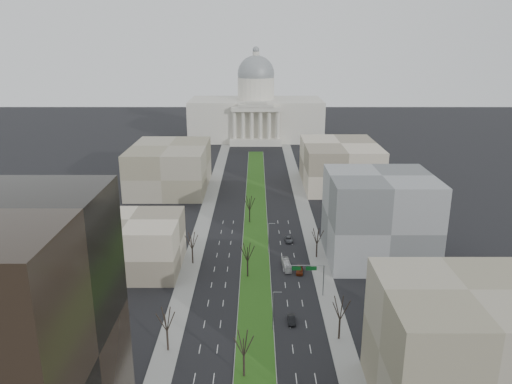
{
  "coord_description": "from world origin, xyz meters",
  "views": [
    {
      "loc": [
        0.25,
        -37.03,
        58.87
      ],
      "look_at": [
        0.14,
        113.31,
        12.81
      ],
      "focal_mm": 35.0,
      "sensor_mm": 36.0,
      "label": 1
    }
  ],
  "objects_px": {
    "car_grey_far": "(289,239)",
    "car_black": "(291,320)",
    "car_red": "(300,271)",
    "box_van": "(287,265)"
  },
  "relations": [
    {
      "from": "car_grey_far",
      "to": "car_red",
      "type": "bearing_deg",
      "value": -90.5
    },
    {
      "from": "car_red",
      "to": "car_grey_far",
      "type": "bearing_deg",
      "value": 100.65
    },
    {
      "from": "car_red",
      "to": "box_van",
      "type": "height_order",
      "value": "box_van"
    },
    {
      "from": "car_red",
      "to": "car_grey_far",
      "type": "height_order",
      "value": "car_grey_far"
    },
    {
      "from": "car_grey_far",
      "to": "box_van",
      "type": "height_order",
      "value": "box_van"
    },
    {
      "from": "car_grey_far",
      "to": "car_black",
      "type": "bearing_deg",
      "value": -97.5
    },
    {
      "from": "car_black",
      "to": "box_van",
      "type": "distance_m",
      "value": 26.79
    },
    {
      "from": "car_black",
      "to": "car_red",
      "type": "distance_m",
      "value": 24.4
    },
    {
      "from": "car_black",
      "to": "box_van",
      "type": "xyz_separation_m",
      "value": [
        0.48,
        26.78,
        0.33
      ]
    },
    {
      "from": "car_red",
      "to": "car_grey_far",
      "type": "xyz_separation_m",
      "value": [
        -1.59,
        21.42,
        0.02
      ]
    }
  ]
}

